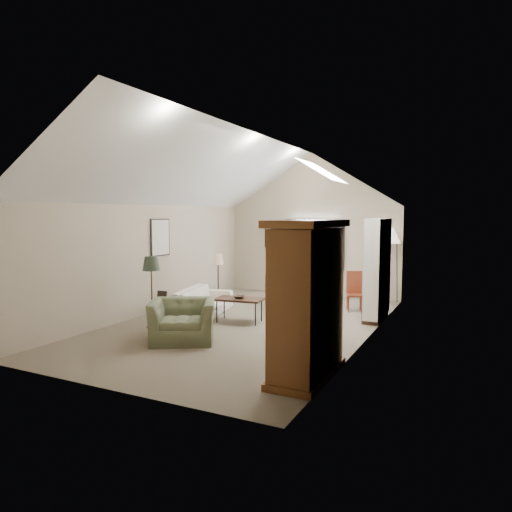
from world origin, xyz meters
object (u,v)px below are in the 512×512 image
at_px(side_chair, 355,291).
at_px(armoire, 308,300).
at_px(sofa, 202,302).
at_px(armchair_far, 291,290).
at_px(side_table, 162,319).
at_px(armchair_near, 183,321).
at_px(coffee_table, 239,310).

bearing_deg(side_chair, armoire, -104.35).
relative_size(sofa, armchair_far, 2.15).
xyz_separation_m(armoire, side_chair, (-0.49, 4.65, -0.63)).
xyz_separation_m(side_table, side_chair, (2.89, 3.56, 0.21)).
distance_m(sofa, armchair_far, 2.22).
bearing_deg(armchair_near, armoire, -45.48).
height_order(armchair_near, side_chair, side_chair).
distance_m(sofa, side_table, 1.60).
distance_m(armoire, armchair_near, 2.85).
relative_size(side_table, side_chair, 0.56).
xyz_separation_m(armoire, armchair_far, (-1.96, 4.30, -0.65)).
height_order(armoire, armchair_far, armoire).
height_order(armchair_near, coffee_table, armchair_near).
height_order(sofa, side_table, sofa).
height_order(armchair_far, coffee_table, armchair_far).
xyz_separation_m(armchair_near, side_chair, (2.16, 3.90, 0.10)).
relative_size(armchair_far, side_table, 1.86).
bearing_deg(armoire, sofa, 142.31).
bearing_deg(armchair_near, sofa, 83.43).
bearing_deg(side_table, armoire, -17.88).
bearing_deg(coffee_table, armchair_near, -97.51).
bearing_deg(armoire, side_table, 162.12).
distance_m(sofa, coffee_table, 1.08).
xyz_separation_m(armoire, side_table, (-3.38, 1.09, -0.83)).
relative_size(armchair_near, side_table, 2.15).
distance_m(armchair_far, coffee_table, 1.88).
bearing_deg(armchair_near, side_table, 125.19).
relative_size(coffee_table, side_table, 1.89).
bearing_deg(armoire, armchair_near, 164.23).
xyz_separation_m(coffee_table, side_chair, (1.94, 2.16, 0.22)).
distance_m(armoire, coffee_table, 3.58).
xyz_separation_m(sofa, side_table, (0.10, -1.60, -0.04)).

